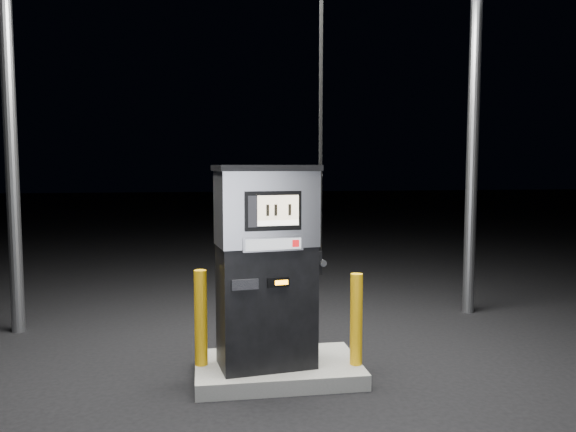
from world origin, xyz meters
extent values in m
plane|color=black|center=(0.00, 0.00, 0.00)|extent=(80.00, 80.00, 0.00)
cube|color=slate|center=(0.00, 0.00, 0.07)|extent=(1.60, 1.00, 0.15)
cylinder|color=gray|center=(-3.00, 2.00, 2.25)|extent=(0.16, 0.16, 4.50)
cylinder|color=gray|center=(3.00, 2.00, 2.25)|extent=(0.16, 0.16, 4.50)
cube|color=black|center=(-0.12, -0.07, 0.73)|extent=(0.95, 0.63, 1.17)
cube|color=#ACACB3|center=(-0.12, -0.07, 1.67)|extent=(0.97, 0.65, 0.70)
cube|color=black|center=(-0.12, -0.07, 2.05)|extent=(1.01, 0.69, 0.06)
cube|color=black|center=(-0.08, -0.34, 1.66)|extent=(0.52, 0.10, 0.36)
cube|color=beige|center=(-0.04, -0.35, 1.69)|extent=(0.38, 0.05, 0.22)
cube|color=white|center=(-0.04, -0.35, 1.56)|extent=(0.38, 0.05, 0.05)
cube|color=#ACACB3|center=(-0.08, -0.34, 1.36)|extent=(0.56, 0.10, 0.13)
cube|color=#A8ACB0|center=(-0.08, -0.36, 1.36)|extent=(0.51, 0.07, 0.10)
cube|color=#BB0C10|center=(0.12, -0.33, 1.36)|extent=(0.07, 0.01, 0.07)
cube|color=black|center=(-0.04, -0.33, 1.01)|extent=(0.21, 0.05, 0.08)
cube|color=orange|center=(-0.01, -0.34, 1.01)|extent=(0.12, 0.02, 0.04)
cube|color=black|center=(-0.34, -0.37, 1.01)|extent=(0.24, 0.06, 0.09)
cube|color=black|center=(0.37, -0.01, 1.13)|extent=(0.11, 0.18, 0.23)
cylinder|color=gray|center=(0.42, 0.00, 1.13)|extent=(0.09, 0.21, 0.07)
cylinder|color=black|center=(0.41, -0.05, 2.69)|extent=(0.04, 0.04, 2.90)
cylinder|color=#F5B00D|center=(-0.74, 0.03, 0.61)|extent=(0.16, 0.16, 0.93)
cylinder|color=#F5B00D|center=(0.74, -0.19, 0.59)|extent=(0.16, 0.16, 0.89)
camera|label=1|loc=(-0.73, -5.31, 2.07)|focal=35.00mm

